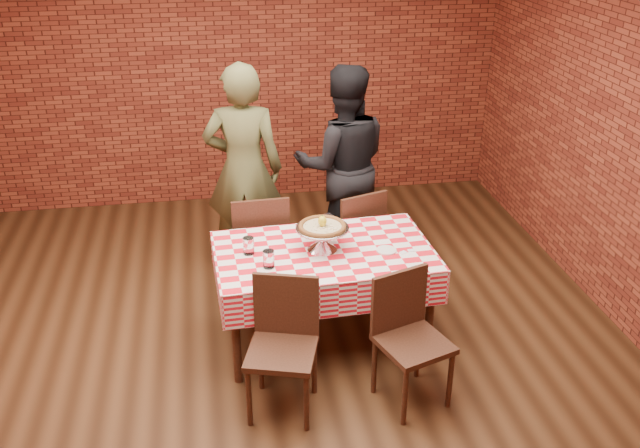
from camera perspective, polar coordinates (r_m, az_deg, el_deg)
The scene contains 19 objects.
ground at distance 5.22m, azimuth -4.25°, elevation -11.02°, with size 6.00×6.00×0.00m, color black.
back_wall at distance 7.36m, azimuth -7.01°, elevation 12.63°, with size 5.50×5.50×0.00m, color maroon.
table at distance 5.23m, azimuth 0.31°, elevation -5.84°, with size 1.54×0.93×0.75m, color #452518.
tablecloth at distance 5.11m, azimuth 0.32°, elevation -3.46°, with size 1.58×0.96×0.26m, color red, non-canonical shape.
pizza_stand at distance 5.02m, azimuth 0.19°, elevation -1.18°, with size 0.39×0.39×0.17m, color silver, non-canonical shape.
pizza at distance 4.98m, azimuth 0.19°, elevation -0.24°, with size 0.34×0.34×0.03m, color beige.
lemon at distance 4.96m, azimuth 0.19°, elevation 0.23°, with size 0.06×0.06×0.08m, color yellow.
water_glass_left at distance 4.81m, azimuth -4.20°, elevation -2.86°, with size 0.08×0.08×0.13m, color white.
water_glass_right at distance 4.99m, azimuth -5.82°, elevation -1.77°, with size 0.08×0.08×0.13m, color white.
side_plate at distance 5.05m, azimuth 5.41°, elevation -2.14°, with size 0.14×0.14×0.01m, color white.
sweetener_packet_a at distance 5.04m, azimuth 6.76°, elevation -2.31°, with size 0.05×0.04×0.01m, color white.
sweetener_packet_b at distance 5.08m, azimuth 7.42°, elevation -2.14°, with size 0.05×0.04×0.01m, color white.
condiment_caddy at distance 5.25m, azimuth 0.52°, elevation -0.05°, with size 0.10×0.08×0.14m, color silver.
chair_near_left at distance 4.54m, azimuth -3.12°, elevation -10.34°, with size 0.43×0.43×0.91m, color #452518, non-canonical shape.
chair_near_right at distance 4.65m, azimuth 7.62°, elevation -9.65°, with size 0.42×0.42×0.90m, color #452518, non-canonical shape.
chair_far_left at distance 5.81m, azimuth -4.98°, elevation -1.44°, with size 0.45×0.45×0.94m, color #452518, non-canonical shape.
chair_far_right at distance 5.93m, azimuth 2.56°, elevation -0.96°, with size 0.42×0.42×0.90m, color #452518, non-canonical shape.
diner_olive at distance 6.04m, azimuth -6.22°, elevation 4.43°, with size 0.68×0.44×1.85m, color brown.
diner_black at distance 6.21m, azimuth 1.85°, elevation 4.84°, with size 0.87×0.68×1.79m, color black.
Camera 1 is at (-0.31, -4.15, 3.15)m, focal length 39.38 mm.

